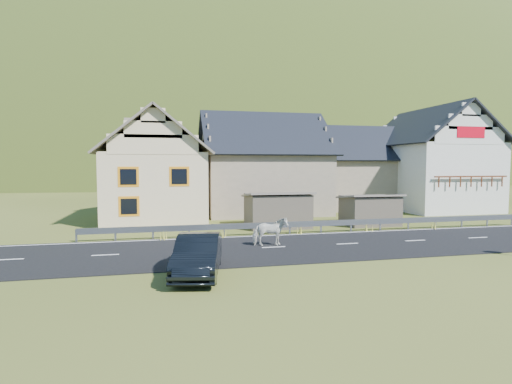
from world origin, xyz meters
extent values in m
plane|color=#364114|center=(0.00, 0.00, 0.00)|extent=(160.00, 160.00, 0.00)
cube|color=black|center=(0.00, 0.00, 0.02)|extent=(60.00, 7.00, 0.04)
cube|color=silver|center=(0.00, 0.00, 0.04)|extent=(60.00, 6.60, 0.01)
cube|color=#93969B|center=(0.00, 3.68, 0.58)|extent=(28.00, 0.08, 0.34)
cube|color=#93969B|center=(-14.00, 3.70, 0.35)|extent=(0.10, 0.06, 0.70)
cube|color=#93969B|center=(-12.00, 3.70, 0.35)|extent=(0.10, 0.06, 0.70)
cube|color=#93969B|center=(-10.00, 3.70, 0.35)|extent=(0.10, 0.06, 0.70)
cube|color=#93969B|center=(-8.00, 3.70, 0.35)|extent=(0.10, 0.06, 0.70)
cube|color=#93969B|center=(-6.00, 3.70, 0.35)|extent=(0.10, 0.06, 0.70)
cube|color=#93969B|center=(-4.00, 3.70, 0.35)|extent=(0.10, 0.06, 0.70)
cube|color=#93969B|center=(-2.00, 3.70, 0.35)|extent=(0.10, 0.06, 0.70)
cube|color=#93969B|center=(0.00, 3.70, 0.35)|extent=(0.10, 0.06, 0.70)
cube|color=#93969B|center=(2.00, 3.70, 0.35)|extent=(0.10, 0.06, 0.70)
cube|color=#93969B|center=(4.00, 3.70, 0.35)|extent=(0.10, 0.06, 0.70)
cube|color=#93969B|center=(6.00, 3.70, 0.35)|extent=(0.10, 0.06, 0.70)
cube|color=#93969B|center=(8.00, 3.70, 0.35)|extent=(0.10, 0.06, 0.70)
cube|color=#93969B|center=(10.00, 3.70, 0.35)|extent=(0.10, 0.06, 0.70)
cube|color=#93969B|center=(12.00, 3.70, 0.35)|extent=(0.10, 0.06, 0.70)
cube|color=#93969B|center=(14.00, 3.70, 0.35)|extent=(0.10, 0.06, 0.70)
cube|color=brown|center=(-2.00, 6.50, 1.10)|extent=(4.30, 3.30, 2.40)
cube|color=brown|center=(4.50, 6.00, 1.00)|extent=(3.80, 2.90, 2.20)
cube|color=beige|center=(-10.00, 12.00, 2.50)|extent=(7.00, 9.00, 5.00)
cube|color=orange|center=(-11.60, 7.50, 3.40)|extent=(1.30, 0.12, 1.30)
cube|color=orange|center=(-8.40, 7.50, 3.40)|extent=(1.30, 0.12, 1.30)
cube|color=orange|center=(-11.60, 7.50, 1.50)|extent=(1.30, 0.12, 1.30)
cube|color=gray|center=(-12.00, 13.50, 6.56)|extent=(0.70, 0.70, 2.40)
cube|color=gray|center=(-1.00, 15.00, 2.50)|extent=(10.00, 9.00, 5.00)
cube|color=gray|center=(9.00, 17.00, 2.30)|extent=(9.00, 8.00, 4.60)
cube|color=silver|center=(15.00, 14.00, 3.00)|extent=(8.00, 10.00, 6.00)
cube|color=red|center=(15.00, 8.97, 6.80)|extent=(2.60, 0.06, 0.90)
cube|color=brown|center=(15.00, 8.75, 3.20)|extent=(6.80, 0.12, 0.12)
ellipsoid|color=#273B17|center=(5.00, 180.00, -20.00)|extent=(440.00, 280.00, 260.00)
ellipsoid|color=black|center=(-55.00, 110.00, 6.00)|extent=(76.00, 50.00, 28.00)
imported|color=silver|center=(-4.09, 0.37, 0.78)|extent=(0.89, 1.78, 1.47)
imported|color=black|center=(-8.06, -4.00, 0.75)|extent=(2.38, 4.78, 1.51)
camera|label=1|loc=(-9.16, -19.12, 4.20)|focal=28.00mm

